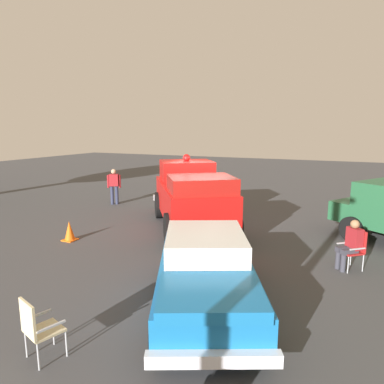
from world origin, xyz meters
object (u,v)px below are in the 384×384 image
object	(u,v)px
lawn_chair_by_car	(37,325)
traffic_cone	(70,231)
vintage_fire_truck	(191,195)
spectator_seated	(351,243)
lawn_chair_near_truck	(355,246)
classic_hot_rod	(206,272)
spectator_standing	(114,184)

from	to	relation	value
lawn_chair_by_car	traffic_cone	xyz separation A→B (m)	(3.84, -4.68, -0.28)
vintage_fire_truck	lawn_chair_by_car	bearing A→B (deg)	97.05
spectator_seated	traffic_cone	xyz separation A→B (m)	(8.18, 1.19, -0.39)
lawn_chair_near_truck	spectator_seated	bearing A→B (deg)	39.74
classic_hot_rod	lawn_chair_near_truck	bearing A→B (deg)	-128.58
spectator_seated	lawn_chair_near_truck	bearing A→B (deg)	-140.26
vintage_fire_truck	traffic_cone	world-z (taller)	vintage_fire_truck
classic_hot_rod	spectator_seated	size ratio (longest dim) A/B	3.67
classic_hot_rod	spectator_seated	xyz separation A→B (m)	(-2.60, -3.30, -0.05)
classic_hot_rod	traffic_cone	bearing A→B (deg)	-20.81
lawn_chair_by_car	lawn_chair_near_truck	bearing A→B (deg)	-126.73
lawn_chair_near_truck	spectator_standing	bearing A→B (deg)	-20.04
lawn_chair_near_truck	spectator_seated	world-z (taller)	spectator_seated
vintage_fire_truck	classic_hot_rod	world-z (taller)	vintage_fire_truck
spectator_standing	lawn_chair_by_car	bearing A→B (deg)	121.04
vintage_fire_truck	traffic_cone	size ratio (longest dim) A/B	9.64
traffic_cone	lawn_chair_near_truck	bearing A→B (deg)	-171.28
vintage_fire_truck	lawn_chair_by_car	size ratio (longest dim) A/B	6.00
spectator_standing	classic_hot_rod	bearing A→B (deg)	136.70
classic_hot_rod	lawn_chair_near_truck	size ratio (longest dim) A/B	4.64
spectator_seated	spectator_standing	distance (m)	10.88
spectator_seated	lawn_chair_by_car	bearing A→B (deg)	53.52
vintage_fire_truck	lawn_chair_near_truck	xyz separation A→B (m)	(-5.39, 1.77, -0.61)
lawn_chair_near_truck	spectator_standing	world-z (taller)	spectator_standing
spectator_seated	traffic_cone	size ratio (longest dim) A/B	2.03
spectator_seated	spectator_standing	xyz separation A→B (m)	(10.18, -3.83, 0.27)
classic_hot_rod	spectator_standing	distance (m)	10.41
lawn_chair_near_truck	spectator_seated	xyz separation A→B (m)	(0.10, 0.08, 0.11)
spectator_seated	spectator_standing	size ratio (longest dim) A/B	0.77
classic_hot_rod	spectator_seated	bearing A→B (deg)	-128.22
vintage_fire_truck	spectator_seated	size ratio (longest dim) A/B	4.74
classic_hot_rod	lawn_chair_near_truck	xyz separation A→B (m)	(-2.70, -3.39, -0.16)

